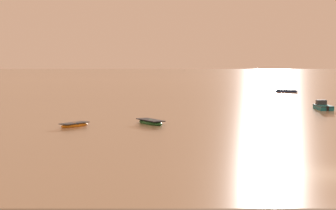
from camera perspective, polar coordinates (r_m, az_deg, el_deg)
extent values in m
plane|color=tan|center=(27.40, 17.48, -7.08)|extent=(800.00, 800.00, 0.00)
cube|color=#197084|center=(63.76, 16.33, -0.32)|extent=(1.49, 3.54, 0.69)
cone|color=#197084|center=(65.53, 15.89, -0.18)|extent=(1.40, 1.11, 1.39)
cube|color=#33383F|center=(63.77, 16.33, -0.09)|extent=(1.52, 3.62, 0.08)
cube|color=#33383F|center=(64.52, 16.14, 0.29)|extent=(1.11, 0.86, 0.54)
cube|color=#384751|center=(64.92, 16.04, 0.35)|extent=(1.06, 0.20, 0.43)
cube|color=black|center=(62.10, 16.77, -0.36)|extent=(0.28, 0.22, 0.49)
ellipsoid|color=orange|center=(45.93, -9.87, -2.14)|extent=(2.53, 2.87, 0.45)
cube|color=#33383F|center=(45.91, -9.87, -1.90)|extent=(2.38, 2.68, 0.06)
cube|color=#33383F|center=(45.92, -9.87, -1.99)|extent=(0.81, 0.68, 0.05)
ellipsoid|color=#23602D|center=(47.06, -1.79, -1.89)|extent=(2.86, 3.53, 0.54)
cube|color=black|center=(47.04, -1.79, -1.61)|extent=(2.69, 3.29, 0.07)
cube|color=black|center=(47.05, -1.79, -1.71)|extent=(1.01, 0.76, 0.05)
ellipsoid|color=navy|center=(99.13, 12.57, 1.44)|extent=(4.46, 2.89, 0.67)
cube|color=#33383F|center=(99.11, 12.57, 1.60)|extent=(4.14, 2.74, 0.09)
cube|color=#33383F|center=(99.12, 12.57, 1.54)|extent=(0.72, 1.31, 0.07)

